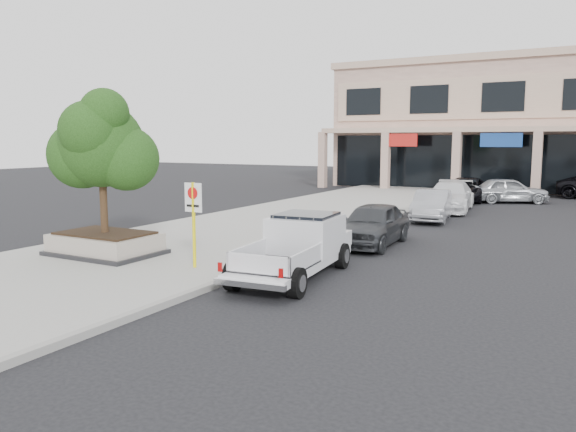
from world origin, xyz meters
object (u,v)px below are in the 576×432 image
object	(u,v)px
curb_car_b	(432,205)
curb_car_d	(466,189)
planter_tree	(108,145)
curb_car_a	(373,224)
no_parking_sign	(194,213)
planter	(105,244)
lot_car_a	(509,190)
curb_car_c	(450,196)
pickup_truck	(293,248)

from	to	relation	value
curb_car_b	curb_car_d	size ratio (longest dim) A/B	0.83
planter_tree	curb_car_b	distance (m)	14.63
curb_car_a	curb_car_d	distance (m)	16.15
planter_tree	no_parking_sign	bearing A→B (deg)	-4.44
planter	planter_tree	world-z (taller)	planter_tree
curb_car_a	curb_car_b	xyz separation A→B (m)	(0.19, 7.01, -0.05)
planter_tree	curb_car_d	size ratio (longest dim) A/B	0.81
curb_car_a	lot_car_a	bearing A→B (deg)	80.23
planter_tree	curb_car_c	xyz separation A→B (m)	(6.21, 16.72, -2.67)
planter_tree	curb_car_b	bearing A→B (deg)	64.03
curb_car_b	curb_car_d	xyz separation A→B (m)	(-0.38, 9.14, 0.01)
curb_car_c	lot_car_a	size ratio (longest dim) A/B	1.20
curb_car_a	planter_tree	bearing A→B (deg)	-138.00
planter	curb_car_a	distance (m)	8.70
curb_car_b	planter_tree	bearing A→B (deg)	-123.89
curb_car_b	curb_car_d	distance (m)	9.15
pickup_truck	lot_car_a	bearing A→B (deg)	78.40
curb_car_b	pickup_truck	bearing A→B (deg)	-99.53
planter_tree	curb_car_a	bearing A→B (deg)	44.11
planter_tree	no_parking_sign	xyz separation A→B (m)	(3.33, -0.26, -1.78)
planter_tree	lot_car_a	bearing A→B (deg)	69.53
planter_tree	curb_car_d	xyz separation A→B (m)	(5.92, 22.07, -2.72)
curb_car_c	lot_car_a	xyz separation A→B (m)	(2.09, 5.50, -0.01)
no_parking_sign	curb_car_b	distance (m)	13.54
planter	curb_car_d	bearing A→B (deg)	74.77
planter	curb_car_b	xyz separation A→B (m)	(6.43, 13.08, 0.20)
planter_tree	curb_car_b	world-z (taller)	planter_tree
curb_car_c	pickup_truck	bearing A→B (deg)	-96.72
lot_car_a	curb_car_c	bearing A→B (deg)	134.52
no_parking_sign	curb_car_d	distance (m)	22.49
planter	curb_car_d	xyz separation A→B (m)	(6.05, 22.22, 0.21)
curb_car_d	lot_car_a	size ratio (longest dim) A/B	1.15
curb_car_b	no_parking_sign	bearing A→B (deg)	-110.60
curb_car_b	curb_car_c	xyz separation A→B (m)	(-0.09, 3.80, 0.07)
planter_tree	curb_car_b	xyz separation A→B (m)	(6.30, 12.92, -2.73)
pickup_truck	curb_car_b	xyz separation A→B (m)	(0.35, 12.43, -0.12)
curb_car_d	no_parking_sign	bearing A→B (deg)	-97.91
planter_tree	lot_car_a	xyz separation A→B (m)	(8.29, 22.22, -2.68)
curb_car_c	no_parking_sign	bearing A→B (deg)	-105.41
curb_car_d	planter_tree	bearing A→B (deg)	-106.31
curb_car_a	curb_car_d	size ratio (longest dim) A/B	0.86
planter	pickup_truck	size ratio (longest dim) A/B	0.63
planter_tree	pickup_truck	bearing A→B (deg)	4.74
no_parking_sign	curb_car_c	size ratio (longest dim) A/B	0.45
planter	planter_tree	size ratio (longest dim) A/B	0.80
planter_tree	curb_car_c	size ratio (longest dim) A/B	0.78
no_parking_sign	pickup_truck	xyz separation A→B (m)	(2.62, 0.75, -0.83)
planter_tree	pickup_truck	xyz separation A→B (m)	(5.94, 0.49, -2.61)
no_parking_sign	curb_car_a	size ratio (longest dim) A/B	0.54
planter	curb_car_d	world-z (taller)	curb_car_d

